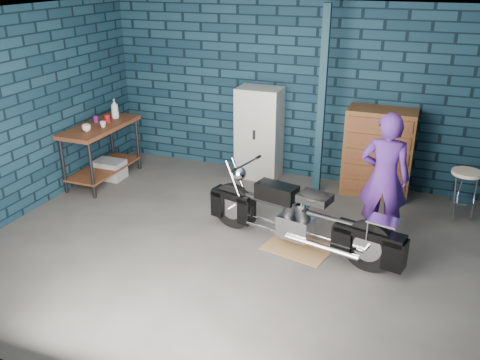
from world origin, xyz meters
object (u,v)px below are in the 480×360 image
(motorcycle, at_px, (300,213))
(locker, at_px, (259,133))
(person, at_px, (384,178))
(shop_stool, at_px, (463,195))
(storage_bin, at_px, (110,169))
(tool_chest, at_px, (378,153))
(workbench, at_px, (103,153))

(motorcycle, bearing_deg, locker, 134.20)
(person, xyz_separation_m, shop_stool, (0.96, 0.93, -0.46))
(locker, bearing_deg, shop_stool, -8.50)
(storage_bin, bearing_deg, tool_chest, 13.04)
(workbench, relative_size, motorcycle, 0.65)
(person, relative_size, locker, 1.12)
(motorcycle, height_order, storage_bin, motorcycle)
(workbench, bearing_deg, storage_bin, 79.33)
(person, bearing_deg, tool_chest, -82.84)
(person, height_order, storage_bin, person)
(workbench, xyz_separation_m, shop_stool, (5.23, 0.59, -0.11))
(storage_bin, bearing_deg, motorcycle, -16.91)
(person, distance_m, locker, 2.48)
(workbench, xyz_separation_m, motorcycle, (3.41, -0.93, 0.02))
(shop_stool, bearing_deg, locker, 171.50)
(shop_stool, bearing_deg, person, -135.81)
(workbench, relative_size, person, 0.86)
(person, height_order, tool_chest, person)
(motorcycle, height_order, shop_stool, motorcycle)
(locker, relative_size, shop_stool, 2.09)
(person, distance_m, tool_chest, 1.41)
(storage_bin, height_order, locker, locker)
(storage_bin, bearing_deg, locker, 23.04)
(storage_bin, xyz_separation_m, locker, (2.19, 0.93, 0.57))
(storage_bin, xyz_separation_m, tool_chest, (4.03, 0.93, 0.50))
(person, relative_size, tool_chest, 1.26)
(motorcycle, relative_size, person, 1.32)
(person, bearing_deg, shop_stool, -137.76)
(motorcycle, bearing_deg, shop_stool, 52.66)
(workbench, height_order, shop_stool, workbench)
(person, distance_m, shop_stool, 1.41)
(locker, relative_size, tool_chest, 1.12)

